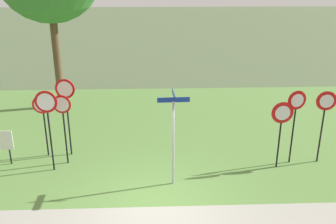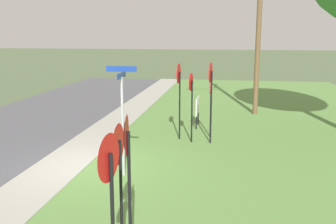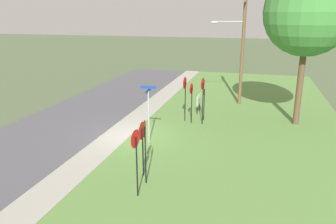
{
  "view_description": "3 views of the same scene",
  "coord_description": "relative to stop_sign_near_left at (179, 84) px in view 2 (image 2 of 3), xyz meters",
  "views": [
    {
      "loc": [
        -0.02,
        -8.87,
        6.16
      ],
      "look_at": [
        0.48,
        3.12,
        1.79
      ],
      "focal_mm": 39.22,
      "sensor_mm": 36.0,
      "label": 1
    },
    {
      "loc": [
        10.57,
        4.11,
        3.96
      ],
      "look_at": [
        0.57,
        2.54,
        1.88
      ],
      "focal_mm": 41.85,
      "sensor_mm": 36.0,
      "label": 2
    },
    {
      "loc": [
        15.9,
        6.53,
        6.55
      ],
      "look_at": [
        0.56,
        2.32,
        1.78
      ],
      "focal_mm": 35.05,
      "sensor_mm": 36.0,
      "label": 3
    }
  ],
  "objects": [
    {
      "name": "ground_plane",
      "position": [
        3.44,
        -2.31,
        -2.09
      ],
      "size": [
        160.0,
        160.0,
        0.0
      ],
      "primitive_type": "plane",
      "color": "#4C5B3D"
    },
    {
      "name": "sidewalk_strip",
      "position": [
        3.44,
        -3.11,
        -2.06
      ],
      "size": [
        44.0,
        1.6,
        0.06
      ],
      "primitive_type": "cube",
      "color": "#99968C",
      "rests_on": "ground_plane"
    },
    {
      "name": "grass_median",
      "position": [
        3.44,
        3.69,
        -2.07
      ],
      "size": [
        44.0,
        12.0,
        0.04
      ],
      "primitive_type": "cube",
      "color": "#567F3D",
      "rests_on": "ground_plane"
    },
    {
      "name": "stop_sign_near_left",
      "position": [
        0.0,
        0.0,
        0.0
      ],
      "size": [
        0.73,
        0.11,
        2.81
      ],
      "rotation": [
        0.0,
        0.0,
        -0.06
      ],
      "color": "black",
      "rests_on": "grass_median"
    },
    {
      "name": "stop_sign_near_right",
      "position": [
        -0.48,
        1.12,
        -0.37
      ],
      "size": [
        0.67,
        0.12,
        2.33
      ],
      "rotation": [
        0.0,
        0.0,
        0.12
      ],
      "color": "black",
      "rests_on": "grass_median"
    },
    {
      "name": "stop_sign_far_left",
      "position": [
        0.35,
        1.17,
        0.03
      ],
      "size": [
        0.7,
        0.12,
        2.88
      ],
      "rotation": [
        0.0,
        0.0,
        -0.12
      ],
      "color": "black",
      "rests_on": "grass_median"
    },
    {
      "name": "stop_sign_far_center",
      "position": [
        0.36,
        0.49,
        -0.26
      ],
      "size": [
        0.63,
        0.12,
        2.51
      ],
      "rotation": [
        0.0,
        0.0,
        -0.11
      ],
      "color": "black",
      "rests_on": "grass_median"
    },
    {
      "name": "yield_sign_near_left",
      "position": [
        9.2,
        0.23,
        -0.11
      ],
      "size": [
        0.68,
        0.13,
        2.61
      ],
      "rotation": [
        0.0,
        0.0,
        -0.14
      ],
      "color": "black",
      "rests_on": "grass_median"
    },
    {
      "name": "yield_sign_near_right",
      "position": [
        8.19,
        0.21,
        -0.09
      ],
      "size": [
        0.67,
        0.13,
        2.65
      ],
      "rotation": [
        0.0,
        0.0,
        0.15
      ],
      "color": "black",
      "rests_on": "grass_median"
    },
    {
      "name": "yield_sign_far_left",
      "position": [
        7.63,
        -0.09,
        -0.29
      ],
      "size": [
        0.74,
        0.1,
        2.36
      ],
      "rotation": [
        0.0,
        0.0,
        -0.0
      ],
      "color": "black",
      "rests_on": "grass_median"
    },
    {
      "name": "street_name_post",
      "position": [
        4.0,
        -1.02,
        -0.25
      ],
      "size": [
        0.96,
        0.82,
        3.04
      ],
      "rotation": [
        0.0,
        0.0,
        0.04
      ],
      "color": "#9EA0A8",
      "rests_on": "grass_median"
    },
    {
      "name": "utility_pole",
      "position": [
        -5.13,
        2.91,
        2.45
      ],
      "size": [
        2.1,
        2.53,
        8.31
      ],
      "color": "brown",
      "rests_on": "grass_median"
    },
    {
      "name": "notice_board",
      "position": [
        -1.99,
        0.53,
        -1.22
      ],
      "size": [
        1.1,
        0.06,
        1.25
      ],
      "rotation": [
        0.0,
        0.0,
        -0.02
      ],
      "color": "black",
      "rests_on": "grass_median"
    }
  ]
}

